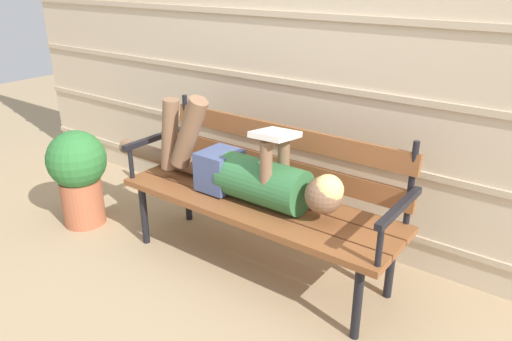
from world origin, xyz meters
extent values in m
plane|color=tan|center=(0.00, 0.00, 0.00)|extent=(12.00, 12.00, 0.00)
cube|color=beige|center=(0.00, 0.70, 1.17)|extent=(5.44, 0.06, 2.33)
cube|color=#C1AD8E|center=(0.00, 0.67, 0.19)|extent=(5.44, 0.02, 0.04)
cube|color=#C1AD8E|center=(0.00, 0.67, 0.58)|extent=(5.44, 0.02, 0.04)
cube|color=#C1AD8E|center=(0.00, 0.67, 0.97)|extent=(5.44, 0.02, 0.04)
cube|color=#C1AD8E|center=(0.00, 0.67, 1.36)|extent=(5.44, 0.02, 0.04)
cube|color=brown|center=(0.00, -0.03, 0.41)|extent=(1.64, 0.16, 0.04)
cube|color=brown|center=(0.00, 0.13, 0.41)|extent=(1.64, 0.16, 0.04)
cube|color=brown|center=(0.00, 0.30, 0.41)|extent=(1.64, 0.16, 0.04)
cube|color=brown|center=(0.00, 0.38, 0.54)|extent=(1.57, 0.05, 0.11)
cube|color=brown|center=(0.00, 0.38, 0.74)|extent=(1.57, 0.05, 0.11)
cylinder|color=black|center=(-0.75, 0.38, 0.64)|extent=(0.03, 0.03, 0.43)
cylinder|color=black|center=(0.75, 0.38, 0.64)|extent=(0.03, 0.03, 0.43)
cylinder|color=black|center=(-0.72, -0.06, 0.20)|extent=(0.04, 0.04, 0.39)
cylinder|color=black|center=(0.72, -0.06, 0.20)|extent=(0.04, 0.04, 0.39)
cylinder|color=black|center=(-0.72, 0.33, 0.20)|extent=(0.04, 0.04, 0.39)
cylinder|color=black|center=(0.72, 0.33, 0.20)|extent=(0.04, 0.04, 0.39)
cube|color=black|center=(-0.80, 0.13, 0.63)|extent=(0.04, 0.47, 0.03)
cylinder|color=black|center=(-0.80, -0.06, 0.53)|extent=(0.03, 0.03, 0.20)
cube|color=black|center=(0.80, 0.13, 0.63)|extent=(0.04, 0.47, 0.03)
cylinder|color=black|center=(0.80, -0.06, 0.53)|extent=(0.03, 0.03, 0.20)
cylinder|color=#33703D|center=(0.05, 0.13, 0.55)|extent=(0.49, 0.24, 0.24)
cube|color=#475684|center=(-0.26, 0.13, 0.55)|extent=(0.20, 0.23, 0.22)
sphere|color=brown|center=(0.42, 0.13, 0.58)|extent=(0.19, 0.19, 0.19)
sphere|color=#E0C67A|center=(0.44, 0.13, 0.61)|extent=(0.16, 0.16, 0.16)
cylinder|color=brown|center=(-0.43, 0.07, 0.75)|extent=(0.28, 0.11, 0.45)
cylinder|color=brown|center=(-0.58, 0.07, 0.71)|extent=(0.15, 0.09, 0.44)
cylinder|color=brown|center=(-0.75, 0.19, 0.48)|extent=(0.83, 0.10, 0.10)
cylinder|color=brown|center=(0.12, 0.05, 0.68)|extent=(0.06, 0.06, 0.27)
cylinder|color=brown|center=(0.12, 0.21, 0.68)|extent=(0.06, 0.06, 0.27)
cube|color=silver|center=(0.12, 0.13, 0.83)|extent=(0.20, 0.27, 0.07)
cylinder|color=#AD5B3D|center=(-1.25, -0.13, 0.16)|extent=(0.27, 0.27, 0.31)
sphere|color=#2D7033|center=(-1.25, -0.13, 0.46)|extent=(0.38, 0.38, 0.38)
camera|label=1|loc=(1.44, -1.80, 1.60)|focal=34.16mm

